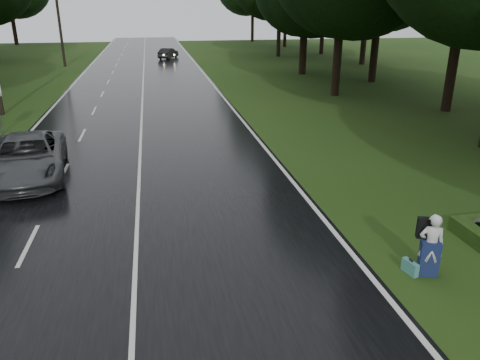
% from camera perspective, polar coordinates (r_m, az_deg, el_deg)
% --- Properties ---
extents(ground, '(160.00, 160.00, 0.00)m').
position_cam_1_polar(ground, '(12.37, -12.71, -11.07)').
color(ground, '#254012').
rests_on(ground, ground).
extents(road, '(12.00, 140.00, 0.04)m').
position_cam_1_polar(road, '(31.22, -11.91, 8.49)').
color(road, black).
rests_on(road, ground).
extents(lane_center, '(0.12, 140.00, 0.01)m').
position_cam_1_polar(lane_center, '(31.22, -11.91, 8.54)').
color(lane_center, silver).
rests_on(lane_center, road).
extents(grey_car, '(3.46, 6.20, 1.64)m').
position_cam_1_polar(grey_car, '(19.82, -24.61, 2.53)').
color(grey_car, '#454749').
rests_on(grey_car, road).
extents(far_car, '(2.74, 4.03, 1.26)m').
position_cam_1_polar(far_car, '(60.72, -8.78, 15.10)').
color(far_car, black).
rests_on(far_car, road).
extents(hitchhiker, '(0.71, 0.68, 1.67)m').
position_cam_1_polar(hitchhiker, '(12.58, 22.26, -7.59)').
color(hitchhiker, silver).
rests_on(hitchhiker, ground).
extents(suitcase, '(0.24, 0.51, 0.35)m').
position_cam_1_polar(suitcase, '(12.74, 20.11, -10.00)').
color(suitcase, teal).
rests_on(suitcase, ground).
extents(utility_pole_mid, '(1.80, 0.28, 9.14)m').
position_cam_1_polar(utility_pole_mid, '(32.63, -27.08, 7.15)').
color(utility_pole_mid, black).
rests_on(utility_pole_mid, ground).
extents(utility_pole_far, '(1.80, 0.28, 10.11)m').
position_cam_1_polar(utility_pole_far, '(55.93, -20.63, 12.89)').
color(utility_pole_far, black).
rests_on(utility_pole_far, ground).
extents(road_sign_b, '(0.63, 0.10, 2.61)m').
position_cam_1_polar(road_sign_b, '(27.69, -27.09, 5.06)').
color(road_sign_b, white).
rests_on(road_sign_b, ground).
extents(tree_right_d, '(10.26, 10.26, 16.04)m').
position_cam_1_polar(tree_right_d, '(36.20, 11.51, 10.14)').
color(tree_right_d, black).
rests_on(tree_right_d, ground).
extents(tree_right_e, '(8.83, 8.83, 13.80)m').
position_cam_1_polar(tree_right_e, '(47.07, 7.60, 12.75)').
color(tree_right_e, black).
rests_on(tree_right_e, ground).
extents(tree_right_f, '(10.96, 10.96, 17.12)m').
position_cam_1_polar(tree_right_f, '(63.09, 4.70, 14.86)').
color(tree_right_f, black).
rests_on(tree_right_f, ground).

